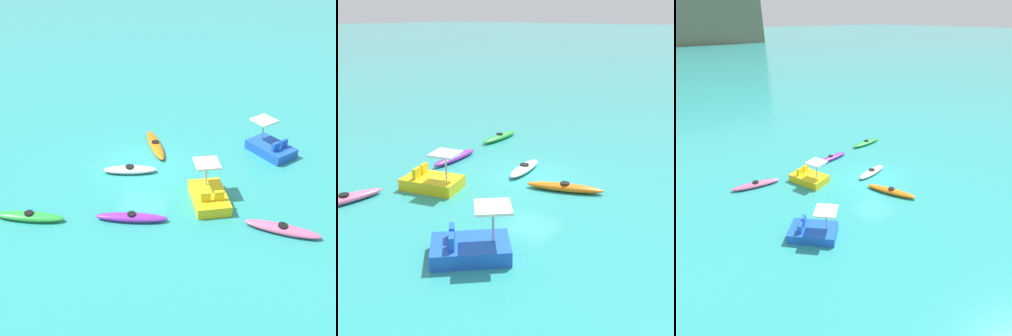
# 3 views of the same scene
# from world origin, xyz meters

# --- Properties ---
(ground_plane) EXTENTS (600.00, 600.00, 0.00)m
(ground_plane) POSITION_xyz_m (0.00, 0.00, 0.00)
(ground_plane) COLOR teal
(kayak_green) EXTENTS (3.06, 0.73, 0.37)m
(kayak_green) POSITION_xyz_m (3.89, 4.98, 0.16)
(kayak_green) COLOR green
(kayak_green) RESTS_ON ground_plane
(kayak_purple) EXTENTS (3.11, 0.82, 0.37)m
(kayak_purple) POSITION_xyz_m (-0.44, 4.40, 0.16)
(kayak_purple) COLOR purple
(kayak_purple) RESTS_ON ground_plane
(kayak_white) EXTENTS (2.71, 1.10, 0.37)m
(kayak_white) POSITION_xyz_m (0.45, 0.70, 0.16)
(kayak_white) COLOR white
(kayak_white) RESTS_ON ground_plane
(kayak_orange) EXTENTS (1.80, 3.21, 0.37)m
(kayak_orange) POSITION_xyz_m (-0.37, -1.97, 0.16)
(kayak_orange) COLOR orange
(kayak_orange) RESTS_ON ground_plane
(kayak_pink) EXTENTS (3.19, 1.24, 0.37)m
(kayak_pink) POSITION_xyz_m (-6.74, 4.25, 0.16)
(kayak_pink) COLOR pink
(kayak_pink) RESTS_ON ground_plane
(pedal_boat_blue) EXTENTS (2.75, 2.77, 1.68)m
(pedal_boat_blue) POSITION_xyz_m (-6.51, -2.29, 0.34)
(pedal_boat_blue) COLOR blue
(pedal_boat_blue) RESTS_ON ground_plane
(pedal_boat_yellow) EXTENTS (2.14, 2.73, 1.68)m
(pedal_boat_yellow) POSITION_xyz_m (-3.59, 2.60, 0.34)
(pedal_boat_yellow) COLOR yellow
(pedal_boat_yellow) RESTS_ON ground_plane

